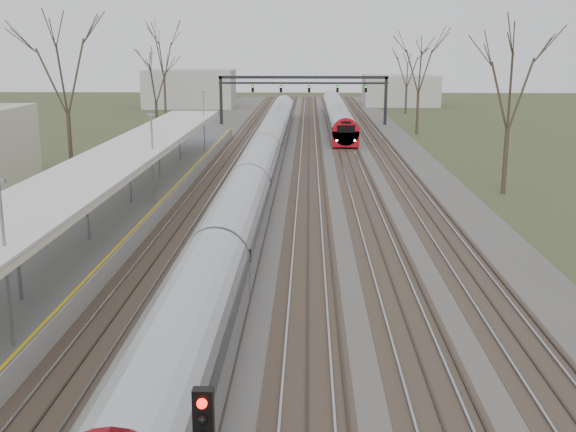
{
  "coord_description": "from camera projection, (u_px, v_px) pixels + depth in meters",
  "views": [
    {
      "loc": [
        0.99,
        -5.62,
        9.68
      ],
      "look_at": [
        0.05,
        26.87,
        2.0
      ],
      "focal_mm": 45.0,
      "sensor_mm": 36.0,
      "label": 1
    }
  ],
  "objects": [
    {
      "name": "platform",
      "position": [
        145.0,
        199.0,
        44.34
      ],
      "size": [
        3.5,
        69.0,
        1.0
      ],
      "primitive_type": "cube",
      "color": "#9E9B93",
      "rests_on": "ground"
    },
    {
      "name": "track_bed",
      "position": [
        300.0,
        162.0,
        61.2
      ],
      "size": [
        24.0,
        160.0,
        0.22
      ],
      "color": "#474442",
      "rests_on": "ground"
    },
    {
      "name": "signal_gantry",
      "position": [
        303.0,
        85.0,
        89.26
      ],
      "size": [
        21.0,
        0.59,
        6.08
      ],
      "color": "black",
      "rests_on": "ground"
    },
    {
      "name": "train_near",
      "position": [
        264.0,
        154.0,
        56.36
      ],
      "size": [
        2.62,
        90.21,
        3.05
      ],
      "color": "#999BA2",
      "rests_on": "ground"
    },
    {
      "name": "canopy",
      "position": [
        124.0,
        155.0,
        39.16
      ],
      "size": [
        4.1,
        50.0,
        3.11
      ],
      "color": "slate",
      "rests_on": "platform"
    },
    {
      "name": "train_far",
      "position": [
        337.0,
        113.0,
        89.91
      ],
      "size": [
        2.62,
        45.21,
        3.05
      ],
      "color": "#999BA2",
      "rests_on": "ground"
    },
    {
      "name": "tree_west_far",
      "position": [
        65.0,
        69.0,
        53.05
      ],
      "size": [
        5.5,
        5.5,
        11.33
      ],
      "color": "#2D231C",
      "rests_on": "ground"
    },
    {
      "name": "tree_east_far",
      "position": [
        511.0,
        84.0,
        46.51
      ],
      "size": [
        5.0,
        5.0,
        10.3
      ],
      "color": "#2D231C",
      "rests_on": "ground"
    }
  ]
}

